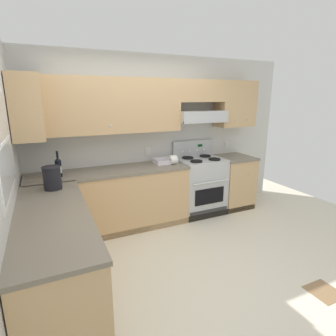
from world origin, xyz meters
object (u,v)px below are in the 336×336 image
(bowl, at_px, (165,162))
(paper_towel_roll, at_px, (173,160))
(stove, at_px, (200,185))
(bucket, at_px, (52,177))
(wine_bottle, at_px, (58,167))

(bowl, distance_m, paper_towel_roll, 0.15)
(stove, bearing_deg, bowl, 173.78)
(bowl, relative_size, bucket, 1.30)
(stove, xyz_separation_m, bucket, (-2.28, -0.54, 0.57))
(wine_bottle, bearing_deg, paper_towel_roll, 0.18)
(wine_bottle, relative_size, bucket, 1.30)
(bowl, distance_m, bucket, 1.77)
(wine_bottle, relative_size, paper_towel_roll, 2.47)
(wine_bottle, bearing_deg, bucket, -101.10)
(stove, xyz_separation_m, wine_bottle, (-2.18, -0.05, 0.57))
(stove, height_order, bucket, stove)
(wine_bottle, xyz_separation_m, bucket, (-0.10, -0.49, 0.00))
(wine_bottle, bearing_deg, bowl, 4.43)
(paper_towel_roll, bearing_deg, wine_bottle, -179.82)
(bowl, height_order, paper_towel_roll, paper_towel_roll)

